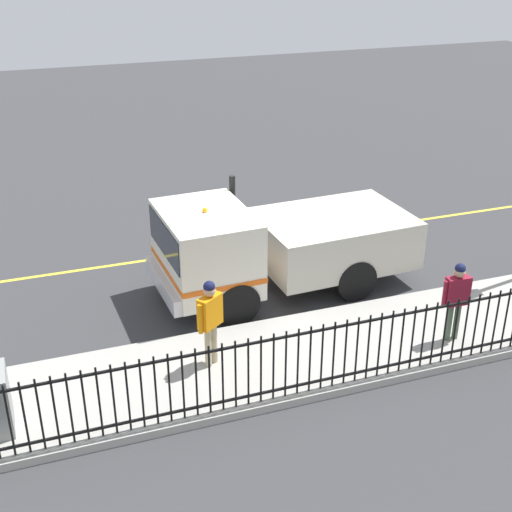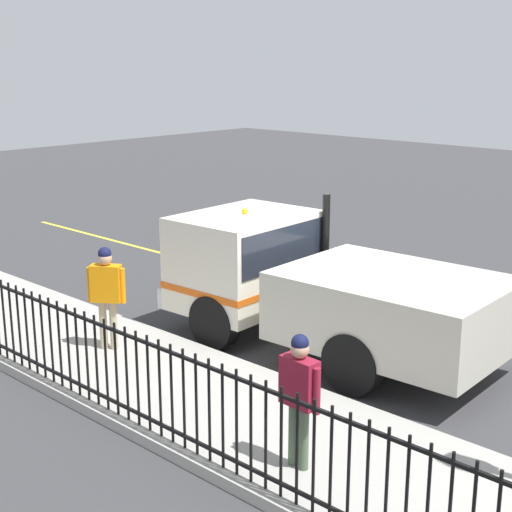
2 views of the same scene
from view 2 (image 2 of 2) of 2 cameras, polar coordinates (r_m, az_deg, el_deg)
ground_plane at (r=13.60m, az=3.14°, el=-6.43°), size 59.94×59.94×0.00m
sidewalk_slab at (r=11.67m, az=-6.16°, el=-9.77°), size 2.73×27.24×0.16m
lane_marking at (r=15.45m, az=8.98°, el=-3.96°), size 0.12×24.52×0.01m
work_truck at (r=13.06m, az=3.84°, el=-1.80°), size 2.75×6.03×2.50m
worker_standing at (r=12.75m, az=-11.13°, el=-2.30°), size 0.47×0.54×1.75m
pedestrian_distant at (r=8.97m, az=3.26°, el=-9.76°), size 0.23×0.62×1.67m
iron_fence at (r=10.70m, az=-11.15°, el=-7.94°), size 0.04×23.19×1.32m
traffic_cone at (r=14.26m, az=13.19°, el=-4.45°), size 0.44×0.44×0.63m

